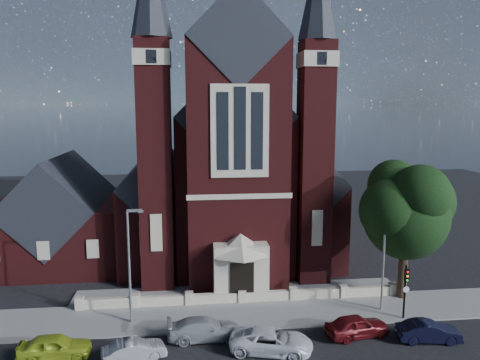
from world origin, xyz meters
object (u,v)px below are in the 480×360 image
object	(u,v)px
car_white_suv	(271,341)
car_navy	(429,332)
car_silver_a	(134,350)
street_lamp_right	(385,251)
street_tree	(409,212)
church	(225,168)
street_lamp_left	(130,260)
parish_hall	(62,221)
car_silver_b	(205,329)
car_dark_red	(357,326)
car_lime_van	(55,347)
traffic_signal	(406,285)

from	to	relation	value
car_white_suv	car_navy	distance (m)	10.24
car_silver_a	car_navy	world-z (taller)	car_navy
street_lamp_right	car_navy	size ratio (longest dim) A/B	2.02
street_tree	church	bearing A→B (deg)	126.17
street_lamp_left	car_navy	bearing A→B (deg)	-13.57
parish_hall	car_white_suv	world-z (taller)	parish_hall
car_silver_a	car_silver_b	world-z (taller)	car_silver_b
church	car_silver_b	world-z (taller)	church
street_lamp_right	car_dark_red	xyz separation A→B (m)	(-3.22, -3.49, -3.88)
street_tree	car_lime_van	size ratio (longest dim) A/B	2.53
car_dark_red	car_lime_van	bearing A→B (deg)	81.16
parish_hall	traffic_signal	bearing A→B (deg)	-29.98
street_lamp_left	traffic_signal	xyz separation A→B (m)	(18.91, -1.57, -2.02)
car_white_suv	street_lamp_right	bearing A→B (deg)	-47.82
church	street_lamp_left	size ratio (longest dim) A/B	4.31
street_tree	street_lamp_right	bearing A→B (deg)	-145.74
car_silver_a	car_dark_red	distance (m)	14.20
traffic_signal	car_navy	bearing A→B (deg)	-86.17
car_lime_van	street_tree	bearing A→B (deg)	-79.51
street_lamp_right	traffic_signal	world-z (taller)	street_lamp_right
church	street_lamp_left	xyz separation A→B (m)	(-7.91, -18.94, -3.59)
street_lamp_right	car_white_suv	size ratio (longest dim) A/B	1.59
street_lamp_right	car_silver_a	size ratio (longest dim) A/B	2.16
car_navy	street_lamp_right	bearing A→B (deg)	20.10
church	car_white_suv	distance (m)	24.89
parish_hall	car_silver_a	xyz separation A→B (m)	(8.73, -18.81, -3.40)
church	car_lime_van	bearing A→B (deg)	-117.55
street_lamp_right	car_dark_red	distance (m)	6.13
car_silver_b	traffic_signal	bearing A→B (deg)	-87.19
street_tree	car_navy	world-z (taller)	street_tree
car_dark_red	car_navy	world-z (taller)	car_dark_red
church	car_silver_b	distance (m)	23.14
car_silver_b	car_white_suv	xyz separation A→B (m)	(4.00, -2.04, 0.01)
church	parish_hall	bearing A→B (deg)	-162.84
street_tree	car_white_suv	xyz separation A→B (m)	(-11.63, -6.49, -6.25)
church	car_silver_b	size ratio (longest dim) A/B	7.30
street_lamp_left	car_dark_red	bearing A→B (deg)	-13.29
traffic_signal	car_dark_red	size ratio (longest dim) A/B	0.95
car_navy	church	bearing A→B (deg)	31.97
church	car_navy	xyz separation A→B (m)	(11.20, -23.55, -7.53)
street_lamp_left	car_white_suv	xyz separation A→B (m)	(8.88, -4.78, -3.89)
car_lime_van	car_white_suv	bearing A→B (deg)	-95.92
car_lime_van	street_lamp_left	bearing A→B (deg)	-47.93
traffic_signal	car_white_suv	world-z (taller)	traffic_signal
street_tree	car_white_suv	world-z (taller)	street_tree
street_tree	traffic_signal	bearing A→B (deg)	-115.95
parish_hall	car_silver_b	size ratio (longest dim) A/B	2.55
street_lamp_left	car_silver_b	world-z (taller)	street_lamp_left
car_silver_a	car_dark_red	size ratio (longest dim) A/B	0.88
car_silver_a	car_silver_b	distance (m)	4.72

